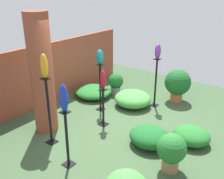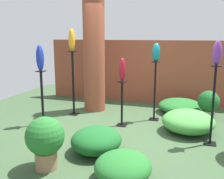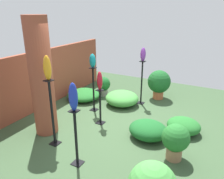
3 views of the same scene
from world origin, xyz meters
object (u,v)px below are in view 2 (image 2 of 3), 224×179
Objects in this scene: pedestal_teal at (155,94)px; potted_plant_front_left at (208,103)px; brick_pillar at (94,56)px; art_vase_amber at (72,40)px; art_vase_ruby at (122,70)px; art_vase_violet at (217,53)px; art_vase_cobalt at (40,58)px; art_vase_teal at (156,52)px; potted_plant_mid_right at (45,139)px; pedestal_violet at (213,109)px; pedestal_cobalt at (42,101)px; pedestal_ruby at (122,106)px; pedestal_amber at (73,86)px.

pedestal_teal reaches higher than potted_plant_front_left.
brick_pillar is 4.13× the size of potted_plant_front_left.
art_vase_ruby is at bearing -17.62° from art_vase_amber.
art_vase_violet is at bearing -16.25° from art_vase_amber.
art_vase_cobalt is 2.35m from art_vase_teal.
art_vase_violet reaches higher than potted_plant_front_left.
brick_pillar is at bearing 65.69° from art_vase_cobalt.
potted_plant_mid_right is at bearing -105.10° from art_vase_ruby.
pedestal_violet is 2.71m from potted_plant_mid_right.
art_vase_cobalt is (-0.00, -0.00, 0.86)m from pedestal_cobalt.
art_vase_teal is (0.57, 0.56, 1.05)m from pedestal_ruby.
pedestal_cobalt is 2.35m from pedestal_teal.
art_vase_teal reaches higher than pedestal_cobalt.
pedestal_teal is 2.74× the size of art_vase_ruby.
pedestal_cobalt is 0.76× the size of pedestal_amber.
potted_plant_mid_right is at bearing -113.45° from art_vase_teal.
pedestal_ruby is 0.82m from pedestal_teal.
pedestal_violet is (1.10, -1.02, 0.03)m from pedestal_teal.
art_vase_violet is at bearing 180.00° from pedestal_violet.
pedestal_violet is at bearing -0.47° from art_vase_cobalt.
art_vase_cobalt is (-0.61, -1.35, 0.04)m from brick_pillar.
brick_pillar is 0.90m from pedestal_amber.
pedestal_ruby is 1.88m from art_vase_cobalt.
art_vase_cobalt is at bearing -179.55° from pedestal_cobalt.
potted_plant_front_left is (3.24, 1.32, -0.14)m from pedestal_cobalt.
art_vase_teal is 0.51× the size of potted_plant_mid_right.
art_vase_violet is at bearing -90.64° from potted_plant_front_left.
art_vase_cobalt reaches higher than pedestal_cobalt.
art_vase_ruby is at bearing 164.80° from pedestal_violet.
art_vase_ruby reaches higher than potted_plant_front_left.
art_vase_teal reaches higher than potted_plant_front_left.
pedestal_teal is at bearing -13.44° from brick_pillar.
art_vase_amber reaches higher than pedestal_amber.
potted_plant_front_left is (1.69, 0.90, -0.04)m from pedestal_ruby.
pedestal_ruby is at bearing 90.00° from art_vase_ruby.
pedestal_ruby is 0.73m from art_vase_ruby.
pedestal_ruby is 1.61m from pedestal_cobalt.
pedestal_teal is 0.88m from art_vase_teal.
pedestal_teal is (0.57, 0.56, 0.17)m from pedestal_ruby.
art_vase_amber is (0.30, 0.83, 0.33)m from art_vase_cobalt.
art_vase_teal is at bearing 25.01° from pedestal_cobalt.
brick_pillar is 7.02× the size of art_vase_teal.
pedestal_ruby is at bearing 164.80° from art_vase_violet.
art_vase_amber is (-1.83, -0.17, 0.25)m from art_vase_teal.
art_vase_teal is at bearing 63.43° from pedestal_teal.
pedestal_cobalt is 0.89m from pedestal_amber.
art_vase_amber is at bearing -170.39° from potted_plant_front_left.
art_vase_ruby is (1.55, 0.43, 0.64)m from pedestal_cobalt.
art_vase_amber is 3.27m from potted_plant_front_left.
art_vase_amber reaches higher than potted_plant_mid_right.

